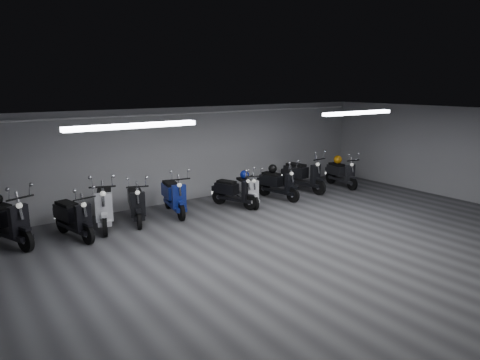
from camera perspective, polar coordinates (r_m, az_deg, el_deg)
floor at (r=9.21m, az=7.24°, el=-9.52°), size 14.00×10.00×0.01m
ceiling at (r=8.56m, az=7.76°, el=8.18°), size 14.00×10.00×0.01m
back_wall at (r=12.82m, az=-7.88°, el=3.32°), size 14.00×0.01×2.80m
right_wall at (r=14.42m, az=28.43°, el=2.93°), size 0.01×10.00×2.80m
fluor_strip_left at (r=7.80m, az=-14.06°, el=7.01°), size 2.40×0.18×0.08m
fluor_strip_right at (r=11.44m, az=15.44°, el=8.62°), size 2.40×0.18×0.08m
conduit at (r=12.61m, az=-7.87°, el=8.74°), size 13.60×0.05×0.05m
scooter_0 at (r=10.53m, az=-28.76°, el=-3.97°), size 1.33×2.06×1.45m
scooter_1 at (r=10.42m, az=-21.35°, el=-3.87°), size 0.96×1.83×1.30m
scooter_2 at (r=10.92m, az=-17.65°, el=-2.41°), size 1.26×2.07×1.46m
scooter_3 at (r=11.15m, az=-13.70°, el=-2.25°), size 1.07×1.86×1.31m
scooter_4 at (r=11.61m, az=-8.81°, el=-1.34°), size 0.92×1.90×1.35m
scooter_5 at (r=12.19m, az=-0.78°, el=-0.90°), size 1.08×1.69×1.20m
scooter_6 at (r=12.39m, az=0.99°, el=-0.70°), size 0.87×1.67×1.19m
scooter_7 at (r=13.09m, az=5.14°, el=0.15°), size 0.88×1.77×1.26m
scooter_8 at (r=14.12m, az=8.47°, el=1.31°), size 0.89×1.98×1.42m
scooter_9 at (r=15.00m, az=13.41°, el=1.44°), size 0.80×1.74×1.25m
helmet_0 at (r=15.12m, az=12.90°, el=2.68°), size 0.29×0.29×0.29m
helmet_1 at (r=13.18m, az=4.37°, el=1.52°), size 0.27×0.27×0.27m
helmet_2 at (r=12.53m, az=0.59°, el=0.72°), size 0.26×0.26×0.26m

